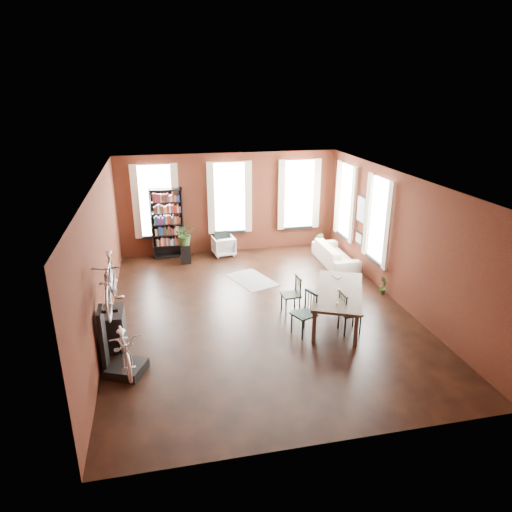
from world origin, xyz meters
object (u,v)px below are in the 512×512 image
object	(u,v)px
console_table	(115,328)
plant_stand	(186,254)
dining_table	(338,306)
dining_chair_b	(291,295)
bike_trainer	(127,369)
white_armchair	(224,245)
bookshelf	(167,224)
cream_sofa	(336,251)
dining_chair_c	(350,312)
dining_chair_d	(340,291)
bicycle_floor	(123,328)
dining_chair_a	(304,314)

from	to	relation	value
console_table	plant_stand	world-z (taller)	console_table
dining_table	dining_chair_b	world-z (taller)	dining_chair_b
bike_trainer	console_table	xyz separation A→B (m)	(-0.27, 1.07, 0.31)
white_armchair	plant_stand	world-z (taller)	white_armchair
bookshelf	cream_sofa	world-z (taller)	bookshelf
bike_trainer	console_table	size ratio (longest dim) A/B	0.79
dining_chair_c	cream_sofa	xyz separation A→B (m)	(1.23, 3.98, -0.07)
dining_chair_d	plant_stand	bearing A→B (deg)	33.30
white_armchair	bicycle_floor	xyz separation A→B (m)	(-2.72, -6.09, 0.64)
dining_chair_b	dining_chair_d	world-z (taller)	dining_chair_b
cream_sofa	dining_chair_b	bearing A→B (deg)	141.38
console_table	white_armchair	bearing A→B (deg)	59.03
dining_chair_c	cream_sofa	bearing A→B (deg)	-18.48
dining_chair_c	console_table	bearing A→B (deg)	83.16
dining_chair_d	bike_trainer	bearing A→B (deg)	100.51
plant_stand	bike_trainer	bearing A→B (deg)	-104.88
dining_chair_d	cream_sofa	xyz separation A→B (m)	(0.95, 2.71, 0.02)
dining_chair_d	bike_trainer	world-z (taller)	dining_chair_d
plant_stand	dining_chair_d	bearing A→B (deg)	-46.84
dining_chair_b	bicycle_floor	world-z (taller)	bicycle_floor
dining_chair_a	bicycle_floor	world-z (taller)	bicycle_floor
dining_chair_d	bicycle_floor	size ratio (longest dim) A/B	0.49
dining_table	plant_stand	xyz separation A→B (m)	(-3.17, 4.49, -0.09)
dining_chair_a	console_table	xyz separation A→B (m)	(-3.98, 0.36, -0.09)
bike_trainer	console_table	distance (m)	1.15
plant_stand	bicycle_floor	distance (m)	5.86
dining_chair_a	dining_chair_b	size ratio (longest dim) A/B	1.07
bookshelf	bike_trainer	world-z (taller)	bookshelf
dining_chair_c	cream_sofa	distance (m)	4.17
dining_table	bookshelf	xyz separation A→B (m)	(-3.65, 5.15, 0.71)
white_armchair	bike_trainer	xyz separation A→B (m)	(-2.73, -6.07, -0.25)
dining_chair_a	console_table	bearing A→B (deg)	-117.86
console_table	plant_stand	xyz separation A→B (m)	(1.76, 4.54, -0.10)
dining_table	bike_trainer	distance (m)	4.80
cream_sofa	bike_trainer	world-z (taller)	cream_sofa
bike_trainer	console_table	world-z (taller)	console_table
bicycle_floor	bike_trainer	bearing A→B (deg)	100.86
white_armchair	bike_trainer	world-z (taller)	white_armchair
bookshelf	plant_stand	bearing A→B (deg)	-54.16
white_armchair	plant_stand	xyz separation A→B (m)	(-1.24, -0.46, -0.04)
dining_chair_a	bookshelf	xyz separation A→B (m)	(-2.70, 5.56, 0.61)
dining_chair_a	dining_chair_d	xyz separation A→B (m)	(1.30, 1.15, -0.10)
white_armchair	dining_chair_d	bearing A→B (deg)	111.17
dining_chair_c	dining_chair_d	size ratio (longest dim) A/B	1.22
console_table	bicycle_floor	xyz separation A→B (m)	(0.28, -1.09, 0.58)
dining_chair_a	cream_sofa	world-z (taller)	dining_chair_a
dining_chair_a	plant_stand	bearing A→B (deg)	-178.25
dining_chair_c	bike_trainer	distance (m)	4.79
bicycle_floor	dining_chair_b	bearing A→B (deg)	15.34
plant_stand	dining_table	bearing A→B (deg)	-54.79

